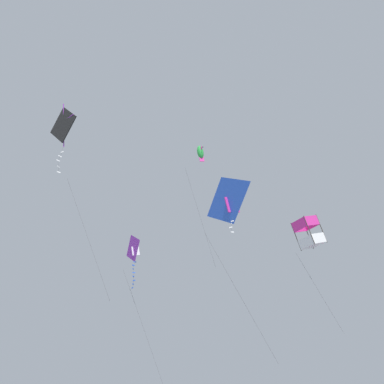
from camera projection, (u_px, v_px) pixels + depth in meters
The scene contains 5 objects.
kite_diamond_mid_left at pixel (63, 126), 21.18m from camera, with size 2.72×4.28×9.97m.
kite_fish_far_centre at pixel (200, 152), 31.76m from camera, with size 2.10×1.92×9.29m.
kite_delta_near_right at pixel (229, 201), 22.90m from camera, with size 3.45×3.77×9.13m.
kite_delta_highest at pixel (134, 250), 25.02m from camera, with size 2.67×3.06×8.34m.
kite_box_low_drifter at pixel (309, 233), 26.73m from camera, with size 2.76×2.24×7.15m.
Camera 1 is at (17.16, 8.20, 0.50)m, focal length 39.17 mm.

